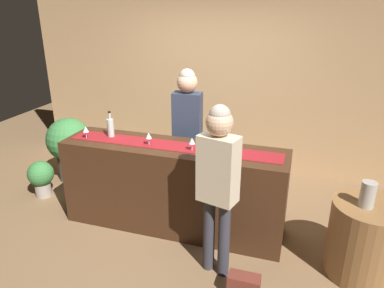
{
  "coord_description": "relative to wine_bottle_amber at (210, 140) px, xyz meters",
  "views": [
    {
      "loc": [
        1.31,
        -3.37,
        2.42
      ],
      "look_at": [
        0.22,
        0.0,
        1.04
      ],
      "focal_mm": 33.88,
      "sensor_mm": 36.0,
      "label": 1
    }
  ],
  "objects": [
    {
      "name": "round_side_table",
      "position": [
        1.57,
        -0.21,
        -0.74
      ],
      "size": [
        0.68,
        0.68,
        0.74
      ],
      "primitive_type": "cylinder",
      "color": "olive",
      "rests_on": "ground"
    },
    {
      "name": "vase_on_side_table",
      "position": [
        1.5,
        -0.25,
        -0.25
      ],
      "size": [
        0.13,
        0.13,
        0.24
      ],
      "primitive_type": "cylinder",
      "color": "#A8A399",
      "rests_on": "round_side_table"
    },
    {
      "name": "potted_plant_small",
      "position": [
        -2.33,
        0.1,
        -0.82
      ],
      "size": [
        0.34,
        0.34,
        0.49
      ],
      "color": "#9E9389",
      "rests_on": "ground"
    },
    {
      "name": "back_wall",
      "position": [
        -0.41,
        1.89,
        0.34
      ],
      "size": [
        6.0,
        0.12,
        2.9
      ],
      "primitive_type": "cube",
      "color": "tan",
      "rests_on": "ground"
    },
    {
      "name": "customer_sipping",
      "position": [
        0.24,
        -0.61,
        -0.09
      ],
      "size": [
        0.38,
        0.28,
        1.66
      ],
      "rotation": [
        0.0,
        0.0,
        -0.26
      ],
      "color": "#33333D",
      "rests_on": "ground"
    },
    {
      "name": "ground_plane",
      "position": [
        -0.41,
        -0.01,
        -1.11
      ],
      "size": [
        10.0,
        10.0,
        0.0
      ],
      "primitive_type": "plane",
      "color": "brown"
    },
    {
      "name": "wine_bottle_amber",
      "position": [
        0.0,
        0.0,
        0.0
      ],
      "size": [
        0.07,
        0.07,
        0.3
      ],
      "color": "brown",
      "rests_on": "bar_counter"
    },
    {
      "name": "bartender",
      "position": [
        -0.44,
        0.57,
        -0.03
      ],
      "size": [
        0.35,
        0.24,
        1.73
      ],
      "rotation": [
        0.0,
        0.0,
        3.22
      ],
      "color": "#26262B",
      "rests_on": "ground"
    },
    {
      "name": "potted_plant_tall",
      "position": [
        -2.28,
        0.69,
        -0.58
      ],
      "size": [
        0.63,
        0.63,
        0.92
      ],
      "color": "#4C4C51",
      "rests_on": "ground"
    },
    {
      "name": "counter_runner_cloth",
      "position": [
        -0.41,
        -0.01,
        -0.11
      ],
      "size": [
        2.35,
        0.28,
        0.01
      ],
      "primitive_type": "cube",
      "color": "maroon",
      "rests_on": "bar_counter"
    },
    {
      "name": "handbag",
      "position": [
        0.56,
        -0.86,
        -1.0
      ],
      "size": [
        0.28,
        0.14,
        0.22
      ],
      "primitive_type": "cube",
      "color": "brown",
      "rests_on": "ground"
    },
    {
      "name": "wine_glass_near_customer",
      "position": [
        -1.42,
        -0.09,
        -0.01
      ],
      "size": [
        0.07,
        0.07,
        0.14
      ],
      "color": "silver",
      "rests_on": "bar_counter"
    },
    {
      "name": "bar_counter",
      "position": [
        -0.41,
        -0.01,
        -0.61
      ],
      "size": [
        2.48,
        0.6,
        0.99
      ],
      "primitive_type": "cube",
      "color": "#3D2314",
      "rests_on": "ground"
    },
    {
      "name": "wine_glass_mid_counter",
      "position": [
        -0.17,
        -0.08,
        -0.01
      ],
      "size": [
        0.07,
        0.07,
        0.14
      ],
      "color": "silver",
      "rests_on": "bar_counter"
    },
    {
      "name": "wine_bottle_clear",
      "position": [
        -1.19,
        0.05,
        0.0
      ],
      "size": [
        0.07,
        0.07,
        0.3
      ],
      "color": "#B2C6C1",
      "rests_on": "bar_counter"
    },
    {
      "name": "wine_glass_far_end",
      "position": [
        -0.66,
        -0.07,
        -0.01
      ],
      "size": [
        0.07,
        0.07,
        0.14
      ],
      "color": "silver",
      "rests_on": "bar_counter"
    }
  ]
}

